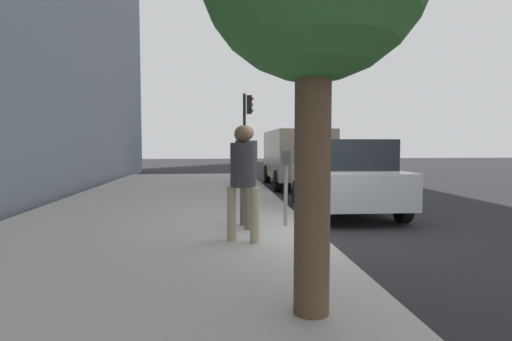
# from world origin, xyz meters

# --- Properties ---
(ground_plane) EXTENTS (80.00, 80.00, 0.00)m
(ground_plane) POSITION_xyz_m (0.00, 0.00, 0.00)
(ground_plane) COLOR #232326
(ground_plane) RESTS_ON ground
(sidewalk_slab) EXTENTS (28.00, 6.00, 0.15)m
(sidewalk_slab) POSITION_xyz_m (0.00, 3.00, 0.07)
(sidewalk_slab) COLOR #A8A59E
(sidewalk_slab) RESTS_ON ground_plane
(parking_meter) EXTENTS (0.36, 0.12, 1.41)m
(parking_meter) POSITION_xyz_m (0.30, 0.47, 1.17)
(parking_meter) COLOR gray
(parking_meter) RESTS_ON sidewalk_slab
(pedestrian_at_meter) EXTENTS (0.55, 0.40, 1.86)m
(pedestrian_at_meter) POSITION_xyz_m (0.23, 1.21, 1.26)
(pedestrian_at_meter) COLOR #726656
(pedestrian_at_meter) RESTS_ON sidewalk_slab
(pedestrian_bystander) EXTENTS (0.39, 0.50, 1.81)m
(pedestrian_bystander) POSITION_xyz_m (-0.87, 1.34, 1.22)
(pedestrian_bystander) COLOR tan
(pedestrian_bystander) RESTS_ON sidewalk_slab
(parked_sedan_near) EXTENTS (4.43, 2.03, 1.77)m
(parked_sedan_near) POSITION_xyz_m (2.54, -1.35, 0.89)
(parked_sedan_near) COLOR silver
(parked_sedan_near) RESTS_ON ground_plane
(parked_van_far) EXTENTS (5.23, 2.18, 2.18)m
(parked_van_far) POSITION_xyz_m (8.71, -1.35, 1.26)
(parked_van_far) COLOR gray
(parked_van_far) RESTS_ON ground_plane
(traffic_signal) EXTENTS (0.24, 0.44, 3.60)m
(traffic_signal) POSITION_xyz_m (9.93, 0.48, 2.58)
(traffic_signal) COLOR black
(traffic_signal) RESTS_ON sidewalk_slab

